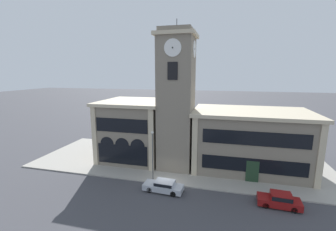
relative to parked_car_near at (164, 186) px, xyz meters
name	(u,v)px	position (x,y,z in m)	size (l,w,h in m)	color
ground_plane	(166,185)	(-0.07, 1.51, -0.68)	(300.00, 300.00, 0.00)	#424247
sidewalk_kerb	(178,162)	(-0.07, 8.78, -0.61)	(43.31, 14.53, 0.15)	#A39E93
clock_tower	(176,101)	(-0.07, 6.97, 8.89)	(5.27, 5.27, 20.26)	gray
town_hall_left_wing	(135,129)	(-7.29, 9.33, 3.94)	(9.96, 10.05, 9.20)	gray
town_hall_right_wing	(250,140)	(10.05, 9.34, 3.51)	(15.77, 10.05, 8.34)	gray
parked_car_near	(164,186)	(0.00, 0.00, 0.00)	(4.66, 1.99, 1.30)	#B2B7C1
parked_car_mid	(280,200)	(12.21, 0.00, 0.06)	(4.22, 1.99, 1.44)	maroon
street_lamp	(153,149)	(-2.01, 2.22, 3.55)	(0.36, 0.36, 6.31)	#4C4C51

